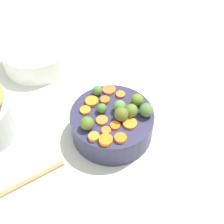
% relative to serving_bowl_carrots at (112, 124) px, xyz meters
% --- Properties ---
extents(tabletop, '(2.40, 2.40, 0.02)m').
position_rel_serving_bowl_carrots_xyz_m(tabletop, '(-0.02, 0.04, -0.05)').
color(tabletop, silver).
rests_on(tabletop, ground).
extents(serving_bowl_carrots, '(0.24, 0.24, 0.08)m').
position_rel_serving_bowl_carrots_xyz_m(serving_bowl_carrots, '(0.00, 0.00, 0.00)').
color(serving_bowl_carrots, '#333051').
rests_on(serving_bowl_carrots, tabletop).
extents(carrot_slice_0, '(0.04, 0.04, 0.01)m').
position_rel_serving_bowl_carrots_xyz_m(carrot_slice_0, '(-0.02, -0.07, 0.05)').
color(carrot_slice_0, orange).
rests_on(carrot_slice_0, serving_bowl_carrots).
extents(carrot_slice_1, '(0.03, 0.03, 0.01)m').
position_rel_serving_bowl_carrots_xyz_m(carrot_slice_1, '(-0.07, 0.03, 0.05)').
color(carrot_slice_1, orange).
rests_on(carrot_slice_1, serving_bowl_carrots).
extents(carrot_slice_2, '(0.03, 0.03, 0.01)m').
position_rel_serving_bowl_carrots_xyz_m(carrot_slice_2, '(0.06, -0.02, 0.05)').
color(carrot_slice_2, orange).
rests_on(carrot_slice_2, serving_bowl_carrots).
extents(carrot_slice_3, '(0.03, 0.03, 0.01)m').
position_rel_serving_bowl_carrots_xyz_m(carrot_slice_3, '(0.04, 0.00, 0.05)').
color(carrot_slice_3, orange).
rests_on(carrot_slice_3, serving_bowl_carrots).
extents(carrot_slice_4, '(0.05, 0.05, 0.01)m').
position_rel_serving_bowl_carrots_xyz_m(carrot_slice_4, '(0.09, -0.03, 0.05)').
color(carrot_slice_4, orange).
rests_on(carrot_slice_4, serving_bowl_carrots).
extents(carrot_slice_5, '(0.04, 0.04, 0.01)m').
position_rel_serving_bowl_carrots_xyz_m(carrot_slice_5, '(0.08, -0.06, 0.05)').
color(carrot_slice_5, orange).
rests_on(carrot_slice_5, serving_bowl_carrots).
extents(carrot_slice_6, '(0.04, 0.04, 0.01)m').
position_rel_serving_bowl_carrots_xyz_m(carrot_slice_6, '(0.09, 0.01, 0.05)').
color(carrot_slice_6, orange).
rests_on(carrot_slice_6, serving_bowl_carrots).
extents(carrot_slice_7, '(0.05, 0.05, 0.01)m').
position_rel_serving_bowl_carrots_xyz_m(carrot_slice_7, '(-0.05, -0.05, 0.05)').
color(carrot_slice_7, orange).
rests_on(carrot_slice_7, serving_bowl_carrots).
extents(carrot_slice_8, '(0.04, 0.04, 0.01)m').
position_rel_serving_bowl_carrots_xyz_m(carrot_slice_8, '(-0.10, 0.00, 0.05)').
color(carrot_slice_8, orange).
rests_on(carrot_slice_8, serving_bowl_carrots).
extents(carrot_slice_9, '(0.04, 0.04, 0.01)m').
position_rel_serving_bowl_carrots_xyz_m(carrot_slice_9, '(0.02, -0.03, 0.05)').
color(carrot_slice_9, orange).
rests_on(carrot_slice_9, serving_bowl_carrots).
extents(carrot_slice_10, '(0.04, 0.04, 0.01)m').
position_rel_serving_bowl_carrots_xyz_m(carrot_slice_10, '(-0.05, -0.01, 0.05)').
color(carrot_slice_10, orange).
rests_on(carrot_slice_10, serving_bowl_carrots).
extents(carrot_slice_11, '(0.06, 0.06, 0.01)m').
position_rel_serving_bowl_carrots_xyz_m(carrot_slice_11, '(0.04, 0.05, 0.05)').
color(carrot_slice_11, orange).
rests_on(carrot_slice_11, serving_bowl_carrots).
extents(brussels_sprout_0, '(0.04, 0.04, 0.04)m').
position_rel_serving_bowl_carrots_xyz_m(brussels_sprout_0, '(0.02, 0.02, 0.06)').
color(brussels_sprout_0, '#5E6B27').
rests_on(brussels_sprout_0, serving_bowl_carrots).
extents(brussels_sprout_1, '(0.04, 0.04, 0.04)m').
position_rel_serving_bowl_carrots_xyz_m(brussels_sprout_1, '(0.04, -0.07, 0.06)').
color(brussels_sprout_1, '#5A762B').
rests_on(brussels_sprout_1, serving_bowl_carrots).
extents(brussels_sprout_2, '(0.03, 0.03, 0.03)m').
position_rel_serving_bowl_carrots_xyz_m(brussels_sprout_2, '(-0.01, -0.03, 0.06)').
color(brussels_sprout_2, '#448731').
rests_on(brussels_sprout_2, serving_bowl_carrots).
extents(brussels_sprout_3, '(0.04, 0.04, 0.04)m').
position_rel_serving_bowl_carrots_xyz_m(brussels_sprout_3, '(0.01, 0.05, 0.06)').
color(brussels_sprout_3, olive).
rests_on(brussels_sprout_3, serving_bowl_carrots).
extents(brussels_sprout_4, '(0.04, 0.04, 0.04)m').
position_rel_serving_bowl_carrots_xyz_m(brussels_sprout_4, '(-0.03, 0.08, 0.06)').
color(brussels_sprout_4, olive).
rests_on(brussels_sprout_4, serving_bowl_carrots).
extents(brussels_sprout_5, '(0.04, 0.04, 0.04)m').
position_rel_serving_bowl_carrots_xyz_m(brussels_sprout_5, '(0.01, 0.10, 0.06)').
color(brussels_sprout_5, '#53793E').
rests_on(brussels_sprout_5, serving_bowl_carrots).
extents(brussels_sprout_6, '(0.04, 0.04, 0.04)m').
position_rel_serving_bowl_carrots_xyz_m(brussels_sprout_6, '(-0.01, 0.02, 0.06)').
color(brussels_sprout_6, '#5F8840').
rests_on(brussels_sprout_6, serving_bowl_carrots).
extents(brussels_sprout_7, '(0.03, 0.03, 0.03)m').
position_rel_serving_bowl_carrots_xyz_m(brussels_sprout_7, '(-0.09, -0.03, 0.06)').
color(brussels_sprout_7, '#4F7D39').
rests_on(brussels_sprout_7, serving_bowl_carrots).
extents(wooden_spoon, '(0.14, 0.24, 0.01)m').
position_rel_serving_bowl_carrots_xyz_m(wooden_spoon, '(0.17, -0.31, -0.04)').
color(wooden_spoon, tan).
rests_on(wooden_spoon, tabletop).
extents(casserole_dish, '(0.24, 0.24, 0.08)m').
position_rel_serving_bowl_carrots_xyz_m(casserole_dish, '(-0.35, -0.24, -0.00)').
color(casserole_dish, white).
rests_on(casserole_dish, tabletop).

